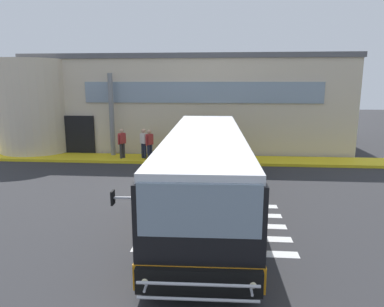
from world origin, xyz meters
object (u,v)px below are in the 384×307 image
(entry_support_column, at_px, (112,115))
(passenger_at_curb_edge, at_px, (150,143))
(passenger_by_doorway, at_px, (144,141))
(safety_bollard_yellow, at_px, (174,157))
(passenger_near_column, at_px, (122,142))
(bus_main_foreground, at_px, (205,170))

(entry_support_column, distance_m, passenger_at_curb_edge, 3.03)
(passenger_at_curb_edge, bearing_deg, passenger_by_doorway, 138.06)
(safety_bollard_yellow, bearing_deg, entry_support_column, 155.18)
(entry_support_column, distance_m, passenger_by_doorway, 2.59)
(entry_support_column, bearing_deg, passenger_near_column, -46.80)
(passenger_by_doorway, bearing_deg, passenger_near_column, -175.28)
(passenger_near_column, bearing_deg, entry_support_column, 133.20)
(entry_support_column, bearing_deg, passenger_by_doorway, -20.16)
(bus_main_foreground, relative_size, passenger_near_column, 7.42)
(entry_support_column, relative_size, bus_main_foreground, 0.38)
(entry_support_column, distance_m, passenger_near_column, 1.86)
(bus_main_foreground, relative_size, safety_bollard_yellow, 13.82)
(passenger_at_curb_edge, distance_m, safety_bollard_yellow, 1.74)
(passenger_at_curb_edge, xyz_separation_m, safety_bollard_yellow, (1.46, -0.70, -0.63))
(passenger_by_doorway, height_order, safety_bollard_yellow, passenger_by_doorway)
(entry_support_column, xyz_separation_m, passenger_near_column, (0.80, -0.85, -1.44))
(passenger_at_curb_edge, relative_size, safety_bollard_yellow, 1.86)
(entry_support_column, relative_size, passenger_by_doorway, 2.83)
(passenger_by_doorway, bearing_deg, entry_support_column, 159.84)
(bus_main_foreground, bearing_deg, passenger_near_column, 125.61)
(bus_main_foreground, xyz_separation_m, passenger_at_curb_edge, (-3.40, 6.77, -0.26))
(passenger_near_column, height_order, safety_bollard_yellow, passenger_near_column)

